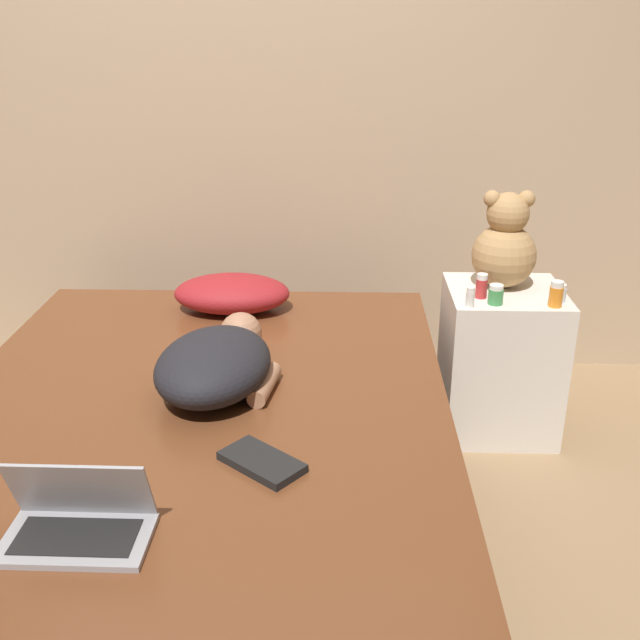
# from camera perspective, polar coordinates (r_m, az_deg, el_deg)

# --- Properties ---
(ground_plane) EXTENTS (12.00, 12.00, 0.00)m
(ground_plane) POSITION_cam_1_polar(r_m,az_deg,el_deg) (2.67, -8.77, -14.97)
(ground_plane) COLOR #937551
(wall_back) EXTENTS (8.00, 0.06, 2.60)m
(wall_back) POSITION_cam_1_polar(r_m,az_deg,el_deg) (3.43, -6.16, 17.22)
(wall_back) COLOR tan
(wall_back) RESTS_ON ground_plane
(bed) EXTENTS (1.63, 2.07, 0.46)m
(bed) POSITION_cam_1_polar(r_m,az_deg,el_deg) (2.53, -9.08, -10.85)
(bed) COLOR brown
(bed) RESTS_ON ground_plane
(nightstand) EXTENTS (0.45, 0.43, 0.60)m
(nightstand) POSITION_cam_1_polar(r_m,az_deg,el_deg) (3.11, 13.53, -3.01)
(nightstand) COLOR silver
(nightstand) RESTS_ON ground_plane
(pillow) EXTENTS (0.47, 0.31, 0.15)m
(pillow) POSITION_cam_1_polar(r_m,az_deg,el_deg) (3.09, -6.72, 2.03)
(pillow) COLOR maroon
(pillow) RESTS_ON bed
(person_lying) EXTENTS (0.43, 0.65, 0.19)m
(person_lying) POSITION_cam_1_polar(r_m,az_deg,el_deg) (2.45, -7.83, -3.22)
(person_lying) COLOR black
(person_lying) RESTS_ON bed
(laptop) EXTENTS (0.34, 0.20, 0.20)m
(laptop) POSITION_cam_1_polar(r_m,az_deg,el_deg) (1.90, -17.95, -14.33)
(laptop) COLOR #9E9EA3
(laptop) RESTS_ON bed
(teddy_bear) EXTENTS (0.25, 0.25, 0.38)m
(teddy_bear) POSITION_cam_1_polar(r_m,az_deg,el_deg) (2.99, 13.90, 5.53)
(teddy_bear) COLOR tan
(teddy_bear) RESTS_ON nightstand
(bottle_white) EXTENTS (0.03, 0.03, 0.08)m
(bottle_white) POSITION_cam_1_polar(r_m,az_deg,el_deg) (2.79, 11.37, 1.70)
(bottle_white) COLOR white
(bottle_white) RESTS_ON nightstand
(bottle_green) EXTENTS (0.06, 0.06, 0.07)m
(bottle_green) POSITION_cam_1_polar(r_m,az_deg,el_deg) (2.84, 13.25, 1.89)
(bottle_green) COLOR #3D8E4C
(bottle_green) RESTS_ON nightstand
(bottle_orange) EXTENTS (0.05, 0.05, 0.10)m
(bottle_orange) POSITION_cam_1_polar(r_m,az_deg,el_deg) (2.87, 17.55, 1.89)
(bottle_orange) COLOR orange
(bottle_orange) RESTS_ON nightstand
(bottle_clear) EXTENTS (0.05, 0.05, 0.07)m
(bottle_clear) POSITION_cam_1_polar(r_m,az_deg,el_deg) (2.93, 17.78, 1.98)
(bottle_clear) COLOR silver
(bottle_clear) RESTS_ON nightstand
(bottle_red) EXTENTS (0.04, 0.04, 0.09)m
(bottle_red) POSITION_cam_1_polar(r_m,az_deg,el_deg) (2.89, 12.21, 2.54)
(bottle_red) COLOR #B72D2D
(bottle_red) RESTS_ON nightstand
(book) EXTENTS (0.26, 0.24, 0.02)m
(book) POSITION_cam_1_polar(r_m,az_deg,el_deg) (2.08, -4.46, -10.73)
(book) COLOR black
(book) RESTS_ON bed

